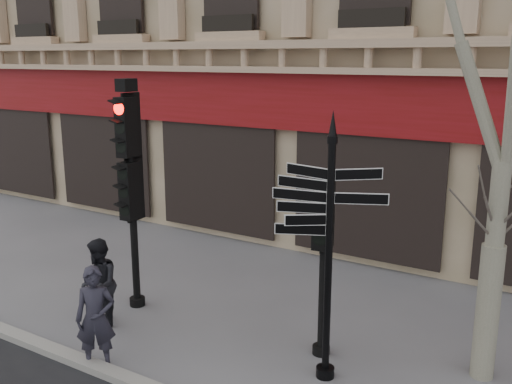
% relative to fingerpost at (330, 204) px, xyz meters
% --- Properties ---
extents(ground, '(80.00, 80.00, 0.00)m').
position_rel_fingerpost_xyz_m(ground, '(-1.21, -0.26, -2.62)').
color(ground, '#5A5A5E').
rests_on(ground, ground).
extents(fingerpost, '(2.00, 2.00, 3.90)m').
position_rel_fingerpost_xyz_m(fingerpost, '(0.00, 0.00, 0.00)').
color(fingerpost, black).
rests_on(fingerpost, ground).
extents(traffic_signal_main, '(0.49, 0.37, 4.22)m').
position_rel_fingerpost_xyz_m(traffic_signal_main, '(-4.08, 0.40, 0.04)').
color(traffic_signal_main, black).
rests_on(traffic_signal_main, ground).
extents(traffic_signal_secondary, '(0.53, 0.41, 2.87)m').
position_rel_fingerpost_xyz_m(traffic_signal_secondary, '(-0.34, 0.57, -0.62)').
color(traffic_signal_secondary, black).
rests_on(traffic_signal_secondary, ground).
extents(pedestrian_a, '(0.70, 0.66, 1.61)m').
position_rel_fingerpost_xyz_m(pedestrian_a, '(-3.03, -1.56, -1.82)').
color(pedestrian_a, '#24222E').
rests_on(pedestrian_a, ground).
extents(pedestrian_b, '(0.97, 0.96, 1.58)m').
position_rel_fingerpost_xyz_m(pedestrian_b, '(-4.00, -0.57, -1.83)').
color(pedestrian_b, black).
rests_on(pedestrian_b, ground).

